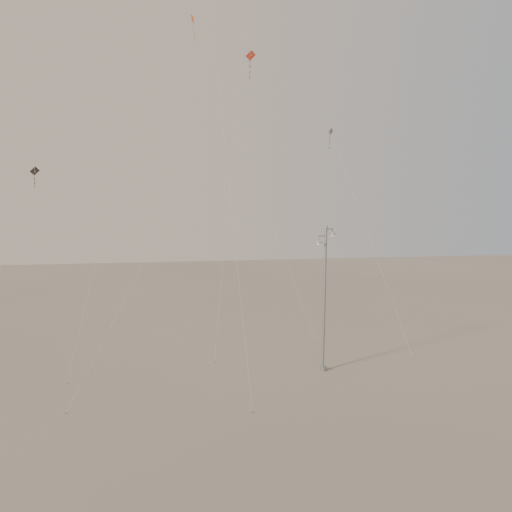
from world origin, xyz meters
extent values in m
plane|color=gray|center=(0.00, 0.00, 0.00)|extent=(160.00, 160.00, 0.00)
cylinder|color=gray|center=(3.98, 4.75, 0.15)|extent=(0.44, 0.44, 0.30)
cylinder|color=gray|center=(3.98, 4.75, 4.86)|extent=(0.29, 0.18, 9.72)
cylinder|color=gray|center=(4.09, 4.75, 9.76)|extent=(0.14, 0.14, 0.18)
cylinder|color=gray|center=(4.32, 4.84, 9.61)|extent=(0.49, 0.24, 0.07)
cylinder|color=gray|center=(4.56, 4.93, 9.46)|extent=(0.06, 0.06, 0.30)
ellipsoid|color=#B9B9B4|center=(4.56, 4.93, 9.31)|extent=(0.52, 0.52, 0.18)
cylinder|color=gray|center=(3.79, 4.71, 9.16)|extent=(0.60, 0.15, 0.07)
cylinder|color=gray|center=(3.49, 4.67, 8.96)|extent=(0.06, 0.06, 0.40)
ellipsoid|color=#B9B9B4|center=(3.49, 4.67, 8.76)|extent=(0.52, 0.52, 0.18)
cylinder|color=beige|center=(-9.03, 8.39, 15.22)|extent=(7.30, 5.71, 30.34)
cylinder|color=gray|center=(-12.67, 5.54, 0.05)|extent=(0.06, 0.06, 0.10)
cylinder|color=beige|center=(-3.04, 2.01, 13.75)|extent=(1.73, 6.60, 27.40)
cylinder|color=gray|center=(-2.18, -1.29, 0.05)|extent=(0.06, 0.06, 0.10)
cylinder|color=beige|center=(-0.60, 10.96, 21.02)|extent=(4.99, 5.85, 41.95)
cylinder|color=gray|center=(-3.09, 8.04, 0.05)|extent=(0.06, 0.06, 0.10)
cube|color=#9F2517|center=(-1.35, 3.29, 20.01)|extent=(0.60, 0.16, 0.59)
cylinder|color=#9F2517|center=(-1.36, 3.44, 19.22)|extent=(0.04, 0.17, 1.05)
cylinder|color=beige|center=(-6.66, 1.97, 10.03)|extent=(10.64, 2.66, 19.97)
cylinder|color=gray|center=(-11.97, 0.65, 0.05)|extent=(0.06, 0.06, 0.10)
cube|color=#282321|center=(7.96, 14.75, 17.61)|extent=(0.25, 0.74, 0.69)
cylinder|color=#282321|center=(7.83, 14.67, 16.70)|extent=(0.18, 0.11, 1.19)
cylinder|color=beige|center=(9.61, 10.30, 8.83)|extent=(3.32, 8.92, 17.57)
cylinder|color=gray|center=(11.27, 5.84, 0.05)|extent=(0.06, 0.06, 0.10)
cube|color=#9A3F19|center=(-3.22, 21.49, 28.53)|extent=(0.31, 0.84, 0.77)
cylinder|color=#9A3F19|center=(-3.09, 21.56, 27.38)|extent=(0.23, 0.14, 1.59)
cylinder|color=beige|center=(1.30, 16.53, 14.29)|extent=(9.06, 9.92, 28.49)
cylinder|color=gray|center=(5.83, 11.58, 0.05)|extent=(0.06, 0.06, 0.10)
cube|color=#282321|center=(-14.75, 8.75, 13.43)|extent=(0.61, 0.14, 0.61)
cylinder|color=#282321|center=(-14.81, 8.89, 12.76)|extent=(0.08, 0.14, 0.83)
camera|label=1|loc=(-7.32, -26.64, 10.84)|focal=35.00mm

